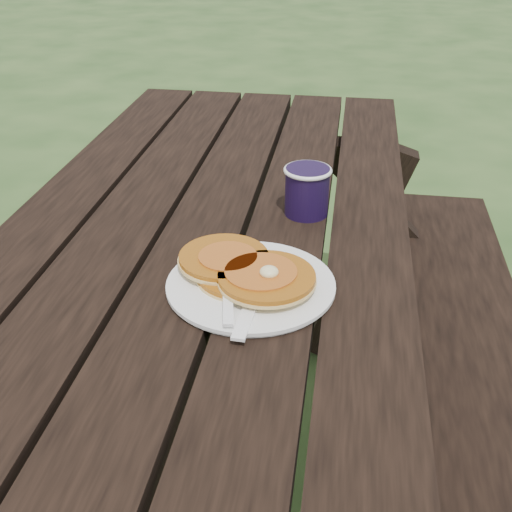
# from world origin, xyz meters

# --- Properties ---
(ground) EXTENTS (60.00, 60.00, 0.00)m
(ground) POSITION_xyz_m (0.00, 0.00, 0.00)
(ground) COLOR #28451D
(ground) RESTS_ON ground
(picnic_table) EXTENTS (1.36, 1.80, 0.75)m
(picnic_table) POSITION_xyz_m (0.00, 0.00, 0.37)
(picnic_table) COLOR black
(picnic_table) RESTS_ON ground
(plate) EXTENTS (0.32, 0.32, 0.01)m
(plate) POSITION_xyz_m (0.12, -0.17, 0.76)
(plate) COLOR white
(plate) RESTS_ON picnic_table
(pancake_stack) EXTENTS (0.22, 0.20, 0.04)m
(pancake_stack) POSITION_xyz_m (0.11, -0.16, 0.77)
(pancake_stack) COLOR #A95F13
(pancake_stack) RESTS_ON plate
(knife) EXTENTS (0.03, 0.18, 0.00)m
(knife) POSITION_xyz_m (0.13, -0.23, 0.76)
(knife) COLOR white
(knife) RESTS_ON plate
(fork) EXTENTS (0.06, 0.16, 0.01)m
(fork) POSITION_xyz_m (0.10, -0.24, 0.77)
(fork) COLOR white
(fork) RESTS_ON plate
(coffee_cup) EXTENTS (0.09, 0.09, 0.09)m
(coffee_cup) POSITION_xyz_m (0.18, 0.11, 0.80)
(coffee_cup) COLOR black
(coffee_cup) RESTS_ON picnic_table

